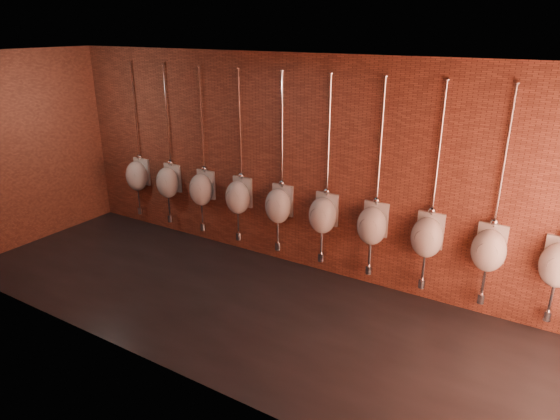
{
  "coord_description": "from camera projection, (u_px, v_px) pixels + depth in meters",
  "views": [
    {
      "loc": [
        3.61,
        -4.71,
        3.56
      ],
      "look_at": [
        0.15,
        0.9,
        1.1
      ],
      "focal_mm": 32.0,
      "sensor_mm": 36.0,
      "label": 1
    }
  ],
  "objects": [
    {
      "name": "ground",
      "position": [
        236.0,
        303.0,
        6.77
      ],
      "size": [
        8.5,
        8.5,
        0.0
      ],
      "primitive_type": "plane",
      "color": "black",
      "rests_on": "ground"
    },
    {
      "name": "room_shell",
      "position": [
        231.0,
        160.0,
        6.07
      ],
      "size": [
        8.54,
        3.04,
        3.22
      ],
      "color": "black",
      "rests_on": "ground"
    },
    {
      "name": "urinal_0",
      "position": [
        137.0,
        175.0,
        9.08
      ],
      "size": [
        0.43,
        0.37,
        2.72
      ],
      "color": "silver",
      "rests_on": "ground"
    },
    {
      "name": "urinal_1",
      "position": [
        168.0,
        182.0,
        8.71
      ],
      "size": [
        0.43,
        0.37,
        2.72
      ],
      "color": "silver",
      "rests_on": "ground"
    },
    {
      "name": "urinal_2",
      "position": [
        201.0,
        189.0,
        8.33
      ],
      "size": [
        0.43,
        0.37,
        2.72
      ],
      "color": "silver",
      "rests_on": "ground"
    },
    {
      "name": "urinal_3",
      "position": [
        238.0,
        197.0,
        7.96
      ],
      "size": [
        0.43,
        0.37,
        2.72
      ],
      "color": "silver",
      "rests_on": "ground"
    },
    {
      "name": "urinal_4",
      "position": [
        278.0,
        205.0,
        7.59
      ],
      "size": [
        0.43,
        0.37,
        2.72
      ],
      "color": "silver",
      "rests_on": "ground"
    },
    {
      "name": "urinal_5",
      "position": [
        323.0,
        214.0,
        7.21
      ],
      "size": [
        0.43,
        0.37,
        2.72
      ],
      "color": "silver",
      "rests_on": "ground"
    },
    {
      "name": "urinal_6",
      "position": [
        372.0,
        225.0,
        6.84
      ],
      "size": [
        0.43,
        0.37,
        2.72
      ],
      "color": "silver",
      "rests_on": "ground"
    },
    {
      "name": "urinal_7",
      "position": [
        427.0,
        236.0,
        6.47
      ],
      "size": [
        0.43,
        0.37,
        2.72
      ],
      "color": "silver",
      "rests_on": "ground"
    },
    {
      "name": "urinal_8",
      "position": [
        489.0,
        249.0,
        6.09
      ],
      "size": [
        0.43,
        0.37,
        2.72
      ],
      "color": "silver",
      "rests_on": "ground"
    },
    {
      "name": "urinal_9",
      "position": [
        559.0,
        264.0,
        5.72
      ],
      "size": [
        0.43,
        0.37,
        2.72
      ],
      "color": "silver",
      "rests_on": "ground"
    }
  ]
}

